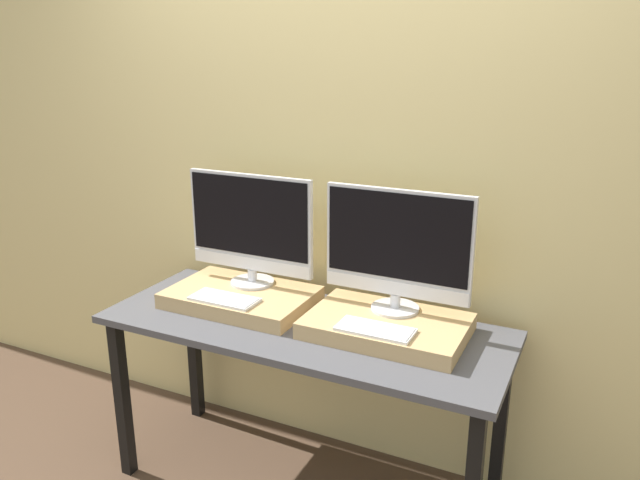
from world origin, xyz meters
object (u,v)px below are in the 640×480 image
Objects in this scene: monitor_right at (397,248)px; keyboard_right at (375,329)px; keyboard_left at (224,299)px; monitor_left at (250,227)px.

keyboard_right is at bearing -90.00° from monitor_right.
monitor_right is (0.66, 0.22, 0.25)m from keyboard_left.
monitor_right is at bearing 90.00° from keyboard_right.
keyboard_right is (-0.00, -0.22, -0.25)m from monitor_right.
keyboard_left and keyboard_right have the same top height.
keyboard_left is at bearing -161.84° from monitor_right.
monitor_left is 0.74m from keyboard_right.
monitor_left is at bearing 90.00° from keyboard_left.
keyboard_right is at bearing 0.00° from keyboard_left.
monitor_right is (0.66, 0.00, 0.00)m from monitor_left.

